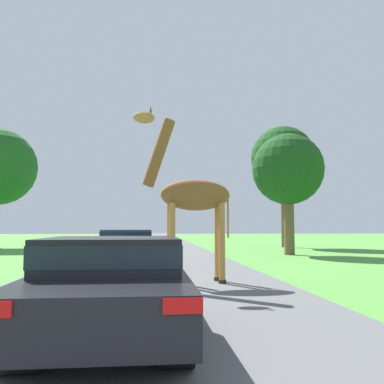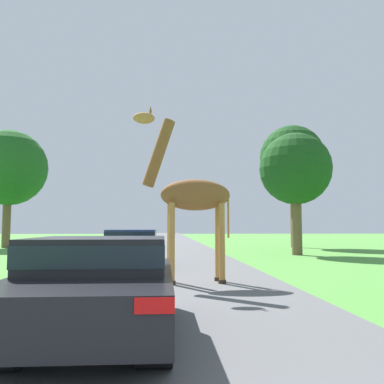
{
  "view_description": "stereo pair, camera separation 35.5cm",
  "coord_description": "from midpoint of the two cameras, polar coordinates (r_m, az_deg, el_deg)",
  "views": [
    {
      "loc": [
        0.1,
        0.09,
        1.43
      ],
      "look_at": [
        1.14,
        10.56,
        2.33
      ],
      "focal_mm": 38.0,
      "sensor_mm": 36.0,
      "label": 1
    },
    {
      "loc": [
        0.45,
        0.06,
        1.43
      ],
      "look_at": [
        1.14,
        10.56,
        2.33
      ],
      "focal_mm": 38.0,
      "sensor_mm": 36.0,
      "label": 2
    }
  ],
  "objects": [
    {
      "name": "road",
      "position": [
        29.96,
        -6.29,
        -7.57
      ],
      "size": [
        7.08,
        120.0,
        0.0
      ],
      "color": "#5B5B5E",
      "rests_on": "ground"
    },
    {
      "name": "car_lead_maroon",
      "position": [
        5.57,
        -12.99,
        -12.27
      ],
      "size": [
        1.89,
        4.03,
        1.29
      ],
      "color": "black",
      "rests_on": "ground"
    },
    {
      "name": "giraffe_near_road",
      "position": [
        10.54,
        -1.34,
        -0.44
      ],
      "size": [
        2.57,
        0.8,
        4.55
      ],
      "rotation": [
        0.0,
        0.0,
        1.64
      ],
      "color": "#B77F3D",
      "rests_on": "ground"
    },
    {
      "name": "tree_mid_field",
      "position": [
        29.41,
        12.29,
        4.64
      ],
      "size": [
        4.46,
        4.46,
        8.5
      ],
      "color": "brown",
      "rests_on": "ground"
    },
    {
      "name": "tree_right_cluster",
      "position": [
        21.58,
        12.86,
        3.02
      ],
      "size": [
        3.68,
        3.68,
        6.24
      ],
      "color": "brown",
      "rests_on": "ground"
    },
    {
      "name": "car_queue_left",
      "position": [
        26.02,
        -11.22,
        -6.5
      ],
      "size": [
        1.78,
        4.32,
        1.19
      ],
      "color": "#144C28",
      "rests_on": "ground"
    },
    {
      "name": "car_queue_right",
      "position": [
        15.03,
        -9.71,
        -7.53
      ],
      "size": [
        1.9,
        4.67,
        1.32
      ],
      "color": "navy",
      "rests_on": "ground"
    }
  ]
}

